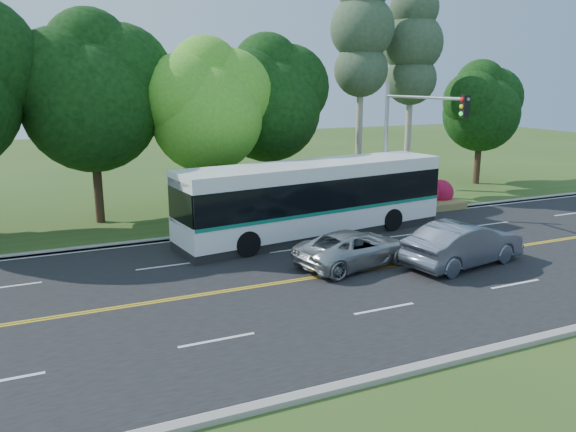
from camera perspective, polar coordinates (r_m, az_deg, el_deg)
name	(u,v)px	position (r m, az deg, el deg)	size (l,w,h in m)	color
ground	(344,273)	(21.27, 5.68, -5.82)	(120.00, 120.00, 0.00)	#30511B
road	(344,273)	(21.27, 5.68, -5.80)	(60.00, 14.00, 0.02)	black
curb_north	(272,227)	(27.42, -1.66, -1.17)	(60.00, 0.30, 0.15)	gray
curb_south	(478,354)	(15.92, 18.75, -13.12)	(60.00, 0.30, 0.15)	gray
grass_verge	(258,220)	(29.09, -3.04, -0.37)	(60.00, 4.00, 0.10)	#30511B
lane_markings	(342,273)	(21.22, 5.46, -5.80)	(57.60, 13.82, 0.00)	gold
tree_row	(139,87)	(29.95, -14.91, 12.51)	(44.70, 9.10, 13.84)	black
bougainvillea_hedge	(385,199)	(31.44, 9.84, 1.75)	(9.50, 2.25, 1.50)	maroon
traffic_signal	(408,131)	(28.25, 12.08, 8.45)	(0.42, 6.10, 7.00)	#94979C
transit_bus	(314,200)	(25.89, 2.65, 1.66)	(13.29, 4.56, 3.41)	white
sedan	(464,244)	(22.84, 17.41, -2.72)	(1.82, 5.21, 1.72)	slate
suv	(355,248)	(22.00, 6.82, -3.27)	(2.27, 4.93, 1.37)	#B3B7B8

